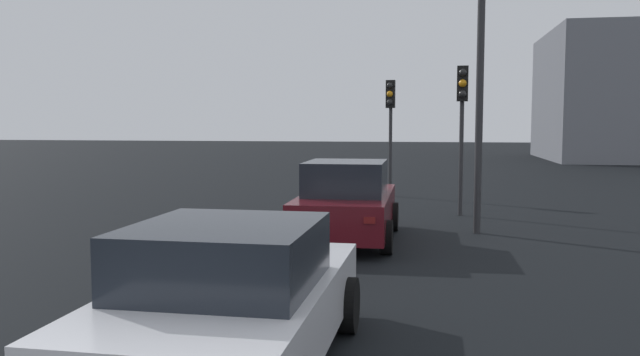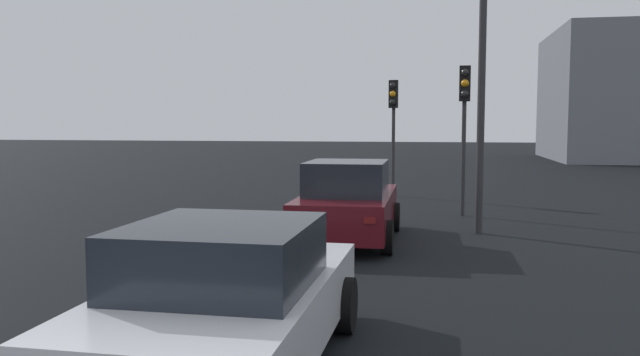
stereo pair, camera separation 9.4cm
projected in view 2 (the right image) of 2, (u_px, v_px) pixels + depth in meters
car_maroon_lead at (348, 203)px, 13.01m from camera, size 4.24×2.03×1.64m
car_white_second at (227, 298)px, 6.17m from camera, size 4.19×2.14×1.47m
traffic_light_near_left at (393, 113)px, 20.78m from camera, size 0.33×0.31×3.80m
traffic_light_near_right at (464, 108)px, 16.33m from camera, size 0.32×0.28×3.86m
street_lamp_kerbside at (483, 0)px, 13.51m from camera, size 0.56×0.36×8.69m
building_facade_left at (625, 96)px, 41.61m from camera, size 11.98×9.27×8.36m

